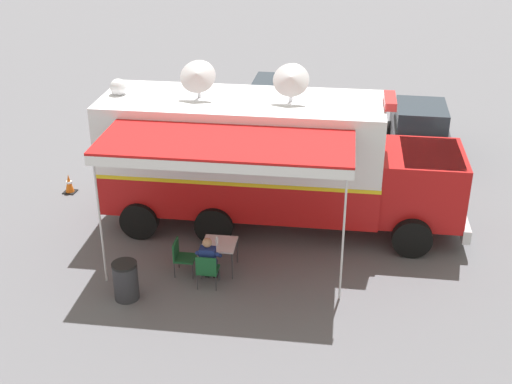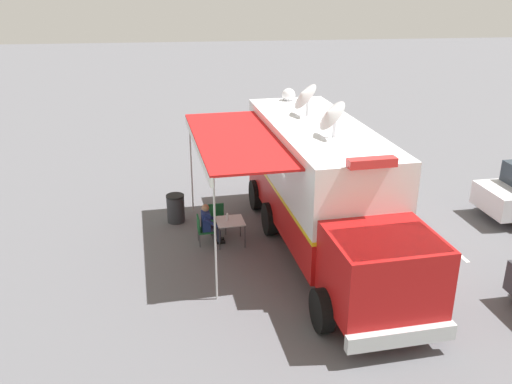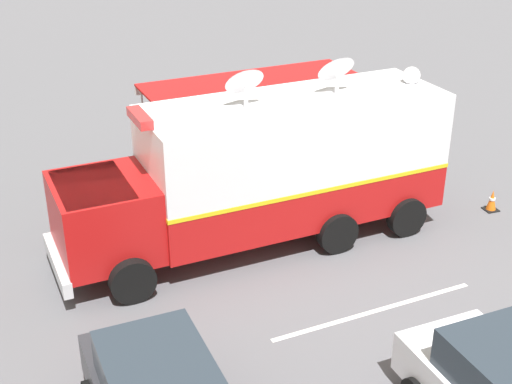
{
  "view_description": "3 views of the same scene",
  "coord_description": "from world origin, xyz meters",
  "views": [
    {
      "loc": [
        15.87,
        4.04,
        8.84
      ],
      "look_at": [
        0.86,
        0.58,
        1.36
      ],
      "focal_mm": 47.37,
      "sensor_mm": 36.0,
      "label": 1
    },
    {
      "loc": [
        3.51,
        14.74,
        7.51
      ],
      "look_at": [
        1.69,
        -0.54,
        1.35
      ],
      "focal_mm": 38.97,
      "sensor_mm": 36.0,
      "label": 2
    },
    {
      "loc": [
        -14.38,
        5.98,
        8.7
      ],
      "look_at": [
        0.16,
        0.92,
        1.21
      ],
      "focal_mm": 49.56,
      "sensor_mm": 36.0,
      "label": 3
    }
  ],
  "objects": [
    {
      "name": "folding_table",
      "position": [
        2.53,
        0.07,
        0.67
      ],
      "size": [
        0.87,
        0.87,
        0.73
      ],
      "color": "silver",
      "rests_on": "ground"
    },
    {
      "name": "trash_bin",
      "position": [
        4.14,
        -1.66,
        0.46
      ],
      "size": [
        0.57,
        0.57,
        0.91
      ],
      "color": "#2D2D33",
      "rests_on": "ground"
    },
    {
      "name": "lot_stripe",
      "position": [
        -3.69,
        -0.37,
        0.0
      ],
      "size": [
        0.57,
        4.79,
        0.01
      ],
      "primitive_type": "cube",
      "rotation": [
        0.0,
        0.0,
        0.09
      ],
      "color": "silver",
      "rests_on": "ground"
    },
    {
      "name": "traffic_cone",
      "position": [
        -0.6,
        -5.47,
        0.28
      ],
      "size": [
        0.36,
        0.36,
        0.58
      ],
      "color": "black",
      "rests_on": "ground"
    },
    {
      "name": "water_bottle",
      "position": [
        2.6,
        0.03,
        0.83
      ],
      "size": [
        0.07,
        0.07,
        0.22
      ],
      "color": "silver",
      "rests_on": "folding_table"
    },
    {
      "name": "ground_plane",
      "position": [
        0.0,
        0.0,
        0.0
      ],
      "size": [
        100.0,
        100.0,
        0.0
      ],
      "primitive_type": "plane",
      "color": "#5B5B60"
    },
    {
      "name": "folding_chair_beside_table",
      "position": [
        2.88,
        -0.78,
        0.51
      ],
      "size": [
        0.52,
        0.52,
        0.87
      ],
      "color": "#19562D",
      "rests_on": "ground"
    },
    {
      "name": "command_truck",
      "position": [
        -0.04,
        0.75,
        1.95
      ],
      "size": [
        5.56,
        9.68,
        4.53
      ],
      "color": "#B71414",
      "rests_on": "ground"
    },
    {
      "name": "folding_chair_at_table",
      "position": [
        3.33,
        0.0,
        0.51
      ],
      "size": [
        0.52,
        0.52,
        0.87
      ],
      "color": "#19562D",
      "rests_on": "ground"
    },
    {
      "name": "seated_responder",
      "position": [
        3.14,
        -0.02,
        0.65
      ],
      "size": [
        0.69,
        0.59,
        1.25
      ],
      "color": "navy",
      "rests_on": "ground"
    }
  ]
}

